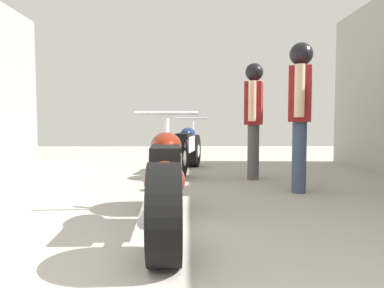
# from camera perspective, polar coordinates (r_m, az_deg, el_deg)

# --- Properties ---
(ground_plane) EXTENTS (15.81, 15.81, 0.00)m
(ground_plane) POSITION_cam_1_polar(r_m,az_deg,el_deg) (4.12, -1.26, -8.47)
(ground_plane) COLOR #A8A399
(motorcycle_maroon_cruiser) EXTENTS (0.60, 2.04, 0.95)m
(motorcycle_maroon_cruiser) POSITION_cam_1_polar(r_m,az_deg,el_deg) (2.91, -4.05, -5.68)
(motorcycle_maroon_cruiser) COLOR black
(motorcycle_maroon_cruiser) RESTS_ON ground_plane
(motorcycle_black_naked) EXTENTS (0.67, 1.94, 0.90)m
(motorcycle_black_naked) POSITION_cam_1_polar(r_m,az_deg,el_deg) (6.17, -1.05, -0.86)
(motorcycle_black_naked) COLOR black
(motorcycle_black_naked) RESTS_ON ground_plane
(mechanic_in_blue) EXTENTS (0.39, 0.70, 1.79)m
(mechanic_in_blue) POSITION_cam_1_polar(r_m,az_deg,el_deg) (4.69, 16.22, 6.04)
(mechanic_in_blue) COLOR #384766
(mechanic_in_blue) RESTS_ON ground_plane
(mechanic_with_helmet) EXTENTS (0.34, 0.66, 1.68)m
(mechanic_with_helmet) POSITION_cam_1_polar(r_m,az_deg,el_deg) (5.53, 9.42, 5.15)
(mechanic_with_helmet) COLOR #4C4C4C
(mechanic_with_helmet) RESTS_ON ground_plane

